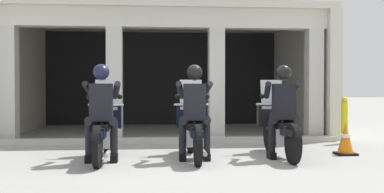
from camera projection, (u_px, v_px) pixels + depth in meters
name	position (u px, v px, depth m)	size (l,w,h in m)	color
ground_plane	(182.00, 138.00, 10.38)	(80.00, 80.00, 0.00)	#999993
station_building	(164.00, 60.00, 12.40)	(8.01, 4.99, 3.16)	black
kerb_strip	(167.00, 140.00, 9.49)	(7.51, 0.24, 0.12)	#B7B5AD
motorcycle_left	(104.00, 130.00, 7.36)	(0.62, 2.04, 1.35)	black
police_officer_left	(101.00, 104.00, 7.07)	(0.63, 0.61, 1.58)	black
motorcycle_center	(193.00, 129.00, 7.53)	(0.62, 2.04, 1.35)	black
police_officer_center	(195.00, 104.00, 7.23)	(0.63, 0.61, 1.58)	black
motorcycle_right	(278.00, 128.00, 7.70)	(0.62, 2.04, 1.35)	black
police_officer_right	(283.00, 103.00, 7.41)	(0.63, 0.61, 1.58)	black
traffic_cone_flank	(346.00, 139.00, 7.85)	(0.34, 0.34, 0.59)	black
bollard_kerbside	(344.00, 120.00, 9.41)	(0.14, 0.14, 1.01)	yellow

